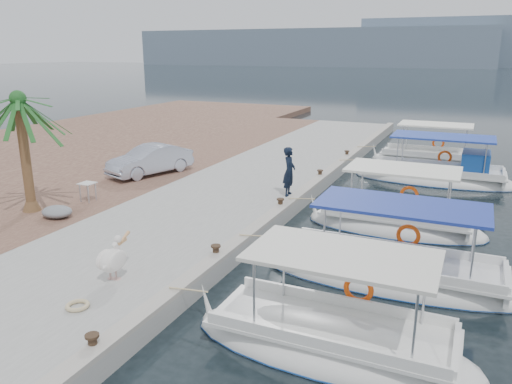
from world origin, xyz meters
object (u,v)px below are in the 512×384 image
(fishing_caique_a, at_px, (331,345))
(fisherman, at_px, (289,172))
(fishing_caique_c, at_px, (394,226))
(fishing_caique_b, at_px, (389,277))
(parked_car, at_px, (150,160))
(fishing_caique_e, at_px, (429,162))
(date_palm, at_px, (18,100))
(pelican, at_px, (113,259))
(fishing_caique_d, at_px, (437,178))

(fishing_caique_a, distance_m, fisherman, 10.06)
(fishing_caique_a, height_order, fishing_caique_c, same)
(fishing_caique_b, distance_m, parked_car, 13.41)
(fishing_caique_b, distance_m, fishing_caique_e, 15.85)
(fisherman, xyz_separation_m, date_palm, (-7.83, -5.62, 3.00))
(date_palm, bearing_deg, fishing_caique_c, 21.41)
(fishing_caique_a, relative_size, fishing_caique_b, 0.85)
(fishing_caique_b, height_order, pelican, fishing_caique_b)
(fishing_caique_c, bearing_deg, parked_car, 172.08)
(fisherman, height_order, parked_car, fisherman)
(date_palm, bearing_deg, fishing_caique_a, -15.58)
(fishing_caique_c, distance_m, date_palm, 13.74)
(fishing_caique_d, xyz_separation_m, fisherman, (-5.11, -6.69, 1.29))
(fishing_caique_b, bearing_deg, parked_car, 153.94)
(fishing_caique_e, bearing_deg, fisherman, -112.25)
(fishing_caique_a, xyz_separation_m, fishing_caique_d, (0.82, 15.69, 0.06))
(date_palm, height_order, parked_car, date_palm)
(pelican, xyz_separation_m, date_palm, (-6.41, 3.30, 3.43))
(pelican, relative_size, fisherman, 0.70)
(fishing_caique_a, bearing_deg, fishing_caique_d, 87.01)
(fishing_caique_d, height_order, pelican, fishing_caique_d)
(fishing_caique_c, xyz_separation_m, date_palm, (-12.13, -4.76, 4.35))
(fishing_caique_c, bearing_deg, fishing_caique_a, -90.06)
(fishing_caique_a, bearing_deg, fishing_caique_b, 81.84)
(fishing_caique_a, distance_m, fishing_caique_c, 8.14)
(fishing_caique_b, relative_size, date_palm, 1.49)
(fishing_caique_a, distance_m, parked_car, 15.07)
(fishing_caique_a, xyz_separation_m, fisherman, (-4.29, 9.00, 1.35))
(fishing_caique_e, relative_size, pelican, 4.67)
(fisherman, bearing_deg, fishing_caique_e, -30.14)
(fishing_caique_d, distance_m, parked_car, 13.68)
(fisherman, bearing_deg, date_palm, 117.78)
(fishing_caique_d, bearing_deg, fisherman, -127.39)
(fishing_caique_c, distance_m, fisherman, 4.59)
(fishing_caique_a, distance_m, date_palm, 13.32)
(fisherman, height_order, date_palm, date_palm)
(fishing_caique_e, distance_m, pelican, 20.48)
(pelican, height_order, parked_car, parked_car)
(pelican, distance_m, parked_car, 11.23)
(fishing_caique_d, xyz_separation_m, date_palm, (-12.94, -12.31, 4.29))
(fishing_caique_c, height_order, parked_car, fishing_caique_c)
(pelican, bearing_deg, fishing_caique_c, 54.64)
(fishing_caique_a, relative_size, parked_car, 1.52)
(fishing_caique_d, bearing_deg, pelican, -112.70)
(fishing_caique_b, xyz_separation_m, fisherman, (-4.84, 5.14, 1.35))
(fisherman, distance_m, parked_car, 7.21)
(fishing_caique_b, relative_size, fishing_caique_e, 1.15)
(fishing_caique_a, xyz_separation_m, date_palm, (-12.12, 3.38, 4.35))
(fishing_caique_d, bearing_deg, fishing_caique_b, -91.29)
(fishing_caique_a, relative_size, pelican, 4.54)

